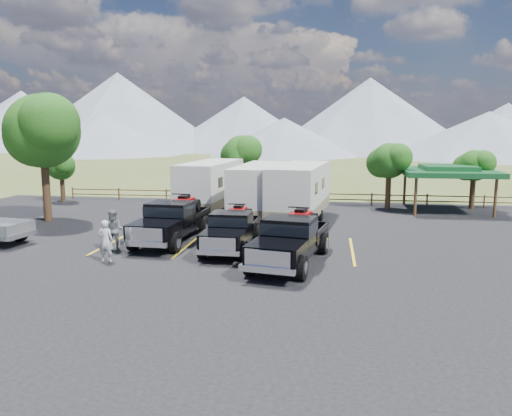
# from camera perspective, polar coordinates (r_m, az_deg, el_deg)

# --- Properties ---
(ground) EXTENTS (320.00, 320.00, 0.00)m
(ground) POSITION_cam_1_polar(r_m,az_deg,el_deg) (20.80, -5.47, -7.04)
(ground) COLOR #4D5724
(ground) RESTS_ON ground
(asphalt_lot) EXTENTS (44.00, 34.00, 0.04)m
(asphalt_lot) POSITION_cam_1_polar(r_m,az_deg,el_deg) (23.62, -3.71, -5.01)
(asphalt_lot) COLOR black
(asphalt_lot) RESTS_ON ground
(stall_lines) EXTENTS (12.12, 5.50, 0.01)m
(stall_lines) POSITION_cam_1_polar(r_m,az_deg,el_deg) (24.56, -3.22, -4.40)
(stall_lines) COLOR yellow
(stall_lines) RESTS_ON asphalt_lot
(tree_big_nw) EXTENTS (5.54, 5.18, 7.84)m
(tree_big_nw) POSITION_cam_1_polar(r_m,az_deg,el_deg) (33.33, -23.27, 8.07)
(tree_big_nw) COLOR #322313
(tree_big_nw) RESTS_ON ground
(tree_ne_a) EXTENTS (3.11, 2.92, 4.76)m
(tree_ne_a) POSITION_cam_1_polar(r_m,az_deg,el_deg) (36.70, 14.95, 5.22)
(tree_ne_a) COLOR #322313
(tree_ne_a) RESTS_ON ground
(tree_ne_b) EXTENTS (2.77, 2.59, 4.27)m
(tree_ne_b) POSITION_cam_1_polar(r_m,az_deg,el_deg) (38.82, 23.63, 4.44)
(tree_ne_b) COLOR #322313
(tree_ne_b) RESTS_ON ground
(tree_north) EXTENTS (3.46, 3.24, 5.25)m
(tree_north) POSITION_cam_1_polar(r_m,az_deg,el_deg) (39.06, -1.71, 6.25)
(tree_north) COLOR #322313
(tree_north) RESTS_ON ground
(tree_nw_small) EXTENTS (2.59, 2.43, 3.85)m
(tree_nw_small) POSITION_cam_1_polar(r_m,az_deg,el_deg) (42.08, -21.38, 4.40)
(tree_nw_small) COLOR #322313
(tree_nw_small) RESTS_ON ground
(rail_fence) EXTENTS (36.12, 0.12, 1.00)m
(rail_fence) POSITION_cam_1_polar(r_m,az_deg,el_deg) (38.34, 4.11, 1.33)
(rail_fence) COLOR brown
(rail_fence) RESTS_ON ground
(pavilion) EXTENTS (6.20, 6.20, 3.22)m
(pavilion) POSITION_cam_1_polar(r_m,az_deg,el_deg) (37.39, 21.06, 3.92)
(pavilion) COLOR brown
(pavilion) RESTS_ON ground
(mountain_range) EXTENTS (209.00, 71.00, 20.00)m
(mountain_range) POSITION_cam_1_polar(r_m,az_deg,el_deg) (126.00, 2.85, 10.04)
(mountain_range) COLOR slate
(mountain_range) RESTS_ON ground
(rig_left) EXTENTS (2.74, 6.97, 2.29)m
(rig_left) POSITION_cam_1_polar(r_m,az_deg,el_deg) (25.85, -9.57, -1.34)
(rig_left) COLOR black
(rig_left) RESTS_ON asphalt_lot
(rig_center) EXTENTS (2.19, 6.07, 2.02)m
(rig_center) POSITION_cam_1_polar(r_m,az_deg,el_deg) (23.91, -2.74, -2.39)
(rig_center) COLOR black
(rig_center) RESTS_ON asphalt_lot
(rig_right) EXTENTS (3.29, 7.01, 2.25)m
(rig_right) POSITION_cam_1_polar(r_m,az_deg,el_deg) (21.40, 4.00, -3.46)
(rig_right) COLOR black
(rig_right) RESTS_ON asphalt_lot
(trailer_left) EXTENTS (3.16, 10.06, 3.48)m
(trailer_left) POSITION_cam_1_polar(r_m,az_deg,el_deg) (34.24, -5.19, 2.51)
(trailer_left) COLOR silver
(trailer_left) RESTS_ON asphalt_lot
(trailer_center) EXTENTS (3.01, 10.04, 3.48)m
(trailer_center) POSITION_cam_1_polar(r_m,az_deg,el_deg) (31.32, 0.56, 1.93)
(trailer_center) COLOR silver
(trailer_center) RESTS_ON asphalt_lot
(trailer_right) EXTENTS (3.59, 10.24, 3.54)m
(trailer_right) POSITION_cam_1_polar(r_m,az_deg,el_deg) (30.71, 5.03, 1.81)
(trailer_right) COLOR silver
(trailer_right) RESTS_ON asphalt_lot
(person_a) EXTENTS (0.70, 0.48, 1.85)m
(person_a) POSITION_cam_1_polar(r_m,az_deg,el_deg) (22.51, -16.83, -3.62)
(person_a) COLOR #BABABA
(person_a) RESTS_ON asphalt_lot
(person_b) EXTENTS (1.06, 0.88, 1.94)m
(person_b) POSITION_cam_1_polar(r_m,az_deg,el_deg) (24.46, -15.93, -2.47)
(person_b) COLOR slate
(person_b) RESTS_ON asphalt_lot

